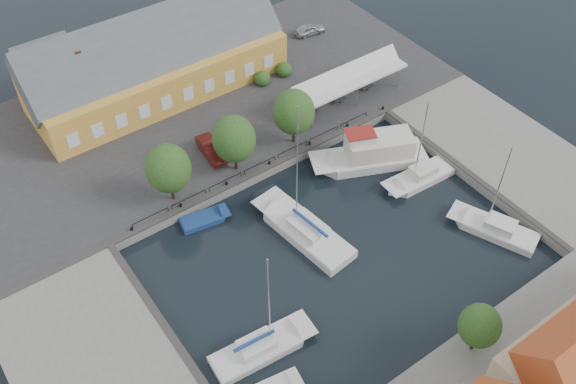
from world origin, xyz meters
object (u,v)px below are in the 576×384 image
object	(u,v)px
tent_canopy	(347,79)
car_silver	(310,29)
center_sailboat	(305,232)
east_boat_c	(495,230)
car_red	(211,149)
east_boat_b	(419,178)
warehouse	(150,64)
west_boat_d	(261,349)
trawler	(373,155)
launch_nw	(204,220)

from	to	relation	value
tent_canopy	car_silver	world-z (taller)	tent_canopy
center_sailboat	east_boat_c	bearing A→B (deg)	-34.52
car_red	east_boat_b	xyz separation A→B (m)	(15.30, -14.23, -1.50)
car_silver	center_sailboat	size ratio (longest dim) A/B	0.27
warehouse	west_boat_d	size ratio (longest dim) A/B	2.46
car_red	west_boat_d	bearing A→B (deg)	-105.91
tent_canopy	car_silver	size ratio (longest dim) A/B	3.52
trawler	east_boat_b	bearing A→B (deg)	-66.79
car_red	trawler	bearing A→B (deg)	-30.25
trawler	east_boat_c	xyz separation A→B (m)	(2.95, -13.70, -0.76)
car_silver	tent_canopy	bearing A→B (deg)	168.15
trawler	launch_nw	size ratio (longest dim) A/B	2.48
east_boat_c	warehouse	bearing A→B (deg)	113.62
warehouse	car_silver	size ratio (longest dim) A/B	7.19
center_sailboat	west_boat_d	size ratio (longest dim) A/B	1.27
tent_canopy	east_boat_c	distance (m)	22.78
tent_canopy	trawler	xyz separation A→B (m)	(-3.65, -8.81, -2.67)
warehouse	launch_nw	distance (m)	20.78
east_boat_b	west_boat_d	distance (m)	24.39
car_red	east_boat_b	distance (m)	20.95
warehouse	east_boat_c	distance (m)	39.91
trawler	west_boat_d	world-z (taller)	west_boat_d
center_sailboat	car_silver	bearing A→B (deg)	52.28
car_red	east_boat_b	size ratio (longest dim) A/B	0.44
west_boat_d	tent_canopy	bearing A→B (deg)	39.01
car_silver	car_red	xyz separation A→B (m)	(-21.61, -12.28, 0.08)
tent_canopy	east_boat_b	size ratio (longest dim) A/B	1.32
car_silver	east_boat_c	xyz separation A→B (m)	(-5.39, -35.46, -1.42)
trawler	west_boat_d	size ratio (longest dim) A/B	1.05
car_silver	center_sailboat	bearing A→B (deg)	150.35
warehouse	trawler	size ratio (longest dim) A/B	2.34
trawler	east_boat_b	distance (m)	5.21
warehouse	trawler	bearing A→B (deg)	-60.26
car_red	center_sailboat	bearing A→B (deg)	-76.84
east_boat_c	east_boat_b	bearing A→B (deg)	95.85
tent_canopy	west_boat_d	size ratio (longest dim) A/B	1.21
warehouse	tent_canopy	bearing A→B (deg)	-39.86
trawler	launch_nw	world-z (taller)	trawler
car_red	east_boat_c	world-z (taller)	east_boat_c
car_silver	center_sailboat	distance (m)	32.35
warehouse	east_boat_c	bearing A→B (deg)	-66.38
trawler	east_boat_b	size ratio (longest dim) A/B	1.15
center_sailboat	trawler	bearing A→B (deg)	18.39
west_boat_d	launch_nw	distance (m)	14.87
east_boat_b	launch_nw	distance (m)	21.53
east_boat_b	east_boat_c	xyz separation A→B (m)	(0.92, -8.96, -0.00)
east_boat_b	launch_nw	bearing A→B (deg)	158.93
warehouse	car_silver	distance (m)	21.49
tent_canopy	trawler	bearing A→B (deg)	-112.47
east_boat_b	east_boat_c	bearing A→B (deg)	-84.15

